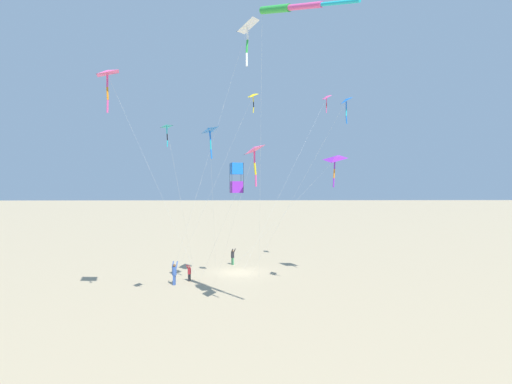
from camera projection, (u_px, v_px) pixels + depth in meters
The scene contains 15 objects.
ground_plane at pixel (238, 272), 37.04m from camera, with size 600.00×600.00×0.00m, color tan.
person_adult_flyer at pixel (174, 272), 32.03m from camera, with size 0.62×0.49×1.97m.
person_child_green_jacket at pixel (189, 272), 33.39m from camera, with size 0.53×0.48×1.49m.
person_child_grey_jacket at pixel (233, 256), 40.84m from camera, with size 0.64×0.60×1.79m.
kite_delta_teal_far_right at pixel (334, 159), 34.49m from camera, with size 6.61×10.43×11.42m.
kite_delta_long_streamer_right at pixel (107, 74), 24.87m from camera, with size 7.77×6.58×16.14m.
kite_delta_red_high_left at pixel (326, 98), 39.36m from camera, with size 1.35×9.20×18.11m.
kite_delta_black_fish_shape at pixel (210, 130), 29.57m from camera, with size 10.90×1.34×13.15m.
kite_delta_orange_high_right at pixel (345, 102), 27.80m from camera, with size 8.14×7.43×14.99m.
kite_delta_green_low_center at pixel (252, 97), 29.99m from camera, with size 5.46×7.65×15.85m.
kite_box_striped_overhead at pixel (236, 178), 25.96m from camera, with size 7.92×3.88×9.92m.
kite_windsock_small_distant at pixel (291, 8), 21.04m from camera, with size 17.18×4.64×19.12m.
kite_delta_magenta_far_left at pixel (247, 26), 27.88m from camera, with size 6.92×7.60×20.80m.
kite_delta_white_trailing at pixel (254, 150), 23.29m from camera, with size 13.42×3.77×10.93m.
kite_delta_blue_topmost at pixel (167, 128), 24.85m from camera, with size 9.53×1.21×12.41m.
Camera 1 is at (-37.06, -0.42, 7.96)m, focal length 26.46 mm.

